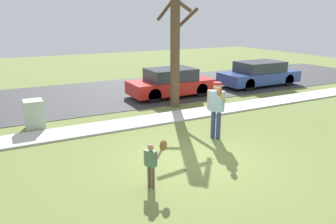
{
  "coord_description": "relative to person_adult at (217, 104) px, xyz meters",
  "views": [
    {
      "loc": [
        -4.38,
        -6.89,
        3.66
      ],
      "look_at": [
        -0.12,
        1.27,
        1.0
      ],
      "focal_mm": 35.12,
      "sensor_mm": 36.0,
      "label": 1
    }
  ],
  "objects": [
    {
      "name": "utility_cabinet",
      "position": [
        -4.87,
        3.64,
        -0.61
      ],
      "size": [
        0.61,
        0.66,
        1.0
      ],
      "primitive_type": "cube",
      "color": "#9EB293",
      "rests_on": "ground"
    },
    {
      "name": "person_adult",
      "position": [
        0.0,
        0.0,
        0.0
      ],
      "size": [
        0.61,
        0.87,
        1.79
      ],
      "rotation": [
        0.0,
        0.0,
        -2.59
      ],
      "color": "navy",
      "rests_on": "ground"
    },
    {
      "name": "ground_plane",
      "position": [
        -1.4,
        2.52,
        -1.11
      ],
      "size": [
        48.0,
        48.0,
        0.0
      ],
      "primitive_type": "plane",
      "color": "olive"
    },
    {
      "name": "person_child",
      "position": [
        -2.97,
        -1.84,
        -0.42
      ],
      "size": [
        0.57,
        0.32,
        1.07
      ],
      "rotation": [
        0.0,
        0.0,
        0.55
      ],
      "color": "brown",
      "rests_on": "ground"
    },
    {
      "name": "sidewalk_strip",
      "position": [
        -1.4,
        2.62,
        -1.08
      ],
      "size": [
        36.0,
        1.2,
        0.06
      ],
      "primitive_type": "cube",
      "color": "beige",
      "rests_on": "ground"
    },
    {
      "name": "parked_hatchback_red",
      "position": [
        1.46,
        5.72,
        -0.45
      ],
      "size": [
        4.0,
        1.75,
        1.33
      ],
      "color": "red",
      "rests_on": "road_surface"
    },
    {
      "name": "street_tree_near",
      "position": [
        0.75,
        4.0,
        1.76
      ],
      "size": [
        1.85,
        1.88,
        5.42
      ],
      "color": "brown",
      "rests_on": "ground"
    },
    {
      "name": "baseball",
      "position": [
        -1.95,
        -1.44,
        -1.08
      ],
      "size": [
        0.07,
        0.07,
        0.07
      ],
      "primitive_type": "sphere",
      "color": "white",
      "rests_on": "ground"
    },
    {
      "name": "road_surface",
      "position": [
        -1.4,
        7.62,
        -1.1
      ],
      "size": [
        36.0,
        6.8,
        0.02
      ],
      "primitive_type": "cube",
      "color": "#38383A",
      "rests_on": "ground"
    },
    {
      "name": "parked_wagon_blue",
      "position": [
        6.98,
        5.7,
        -0.45
      ],
      "size": [
        4.5,
        1.8,
        1.33
      ],
      "color": "#2D478C",
      "rests_on": "road_surface"
    }
  ]
}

